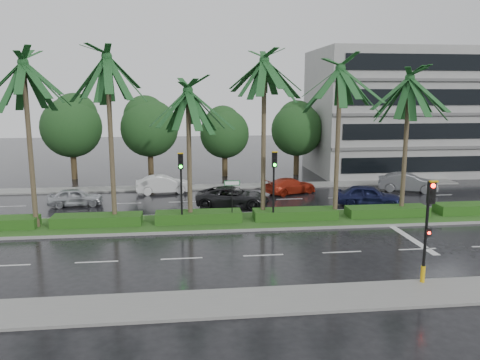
{
  "coord_description": "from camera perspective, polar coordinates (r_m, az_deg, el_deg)",
  "views": [
    {
      "loc": [
        -3.69,
        -26.67,
        7.89
      ],
      "look_at": [
        -0.4,
        1.5,
        2.58
      ],
      "focal_mm": 35.0,
      "sensor_mm": 36.0,
      "label": 1
    }
  ],
  "objects": [
    {
      "name": "far_sidewalk",
      "position": [
        39.63,
        -1.18,
        -0.79
      ],
      "size": [
        40.0,
        2.0,
        0.12
      ],
      "primitive_type": "cube",
      "color": "slate",
      "rests_on": "ground"
    },
    {
      "name": "hedge",
      "position": [
        28.89,
        0.91,
        -4.32
      ],
      "size": [
        35.2,
        1.4,
        0.6
      ],
      "color": "#154012",
      "rests_on": "median"
    },
    {
      "name": "signal_median_left",
      "position": [
        27.41,
        -7.2,
        0.24
      ],
      "size": [
        0.34,
        0.42,
        4.36
      ],
      "color": "black",
      "rests_on": "median"
    },
    {
      "name": "car_silver",
      "position": [
        34.99,
        -19.41,
        -1.97
      ],
      "size": [
        1.86,
        3.86,
        1.27
      ],
      "primitive_type": "imported",
      "rotation": [
        0.0,
        0.0,
        1.67
      ],
      "color": "#B7B9C0",
      "rests_on": "ground"
    },
    {
      "name": "signal_near",
      "position": [
        20.53,
        21.89,
        -5.39
      ],
      "size": [
        0.34,
        0.45,
        4.36
      ],
      "color": "black",
      "rests_on": "near_sidewalk"
    },
    {
      "name": "car_red",
      "position": [
        37.25,
        6.18,
        -0.71
      ],
      "size": [
        3.31,
        4.63,
        1.25
      ],
      "primitive_type": "imported",
      "rotation": [
        0.0,
        0.0,
        1.98
      ],
      "color": "#A02311",
      "rests_on": "ground"
    },
    {
      "name": "palm_row",
      "position": [
        27.8,
        -1.66,
        11.95
      ],
      "size": [
        26.3,
        4.2,
        10.55
      ],
      "color": "#483729",
      "rests_on": "median"
    },
    {
      "name": "ground",
      "position": [
        28.06,
        1.18,
        -5.73
      ],
      "size": [
        120.0,
        120.0,
        0.0
      ],
      "primitive_type": "plane",
      "color": "black",
      "rests_on": "ground"
    },
    {
      "name": "near_sidewalk",
      "position": [
        18.61,
        5.59,
        -14.34
      ],
      "size": [
        40.0,
        2.4,
        0.12
      ],
      "primitive_type": "cube",
      "color": "slate",
      "rests_on": "ground"
    },
    {
      "name": "signal_median_right",
      "position": [
        27.9,
        4.17,
        0.48
      ],
      "size": [
        0.34,
        0.42,
        4.36
      ],
      "color": "black",
      "rests_on": "median"
    },
    {
      "name": "car_white",
      "position": [
        37.62,
        -9.29,
        -0.53
      ],
      "size": [
        2.01,
        4.49,
        1.43
      ],
      "primitive_type": "imported",
      "rotation": [
        0.0,
        0.0,
        1.69
      ],
      "color": "silver",
      "rests_on": "ground"
    },
    {
      "name": "car_grey",
      "position": [
        40.14,
        19.73,
        -0.28
      ],
      "size": [
        3.11,
        4.79,
        1.49
      ],
      "primitive_type": "imported",
      "rotation": [
        0.0,
        0.0,
        1.2
      ],
      "color": "slate",
      "rests_on": "ground"
    },
    {
      "name": "median",
      "position": [
        28.99,
        0.91,
        -5.03
      ],
      "size": [
        36.0,
        4.0,
        0.15
      ],
      "color": "gray",
      "rests_on": "ground"
    },
    {
      "name": "street_sign",
      "position": [
        27.89,
        -0.98,
        -1.33
      ],
      "size": [
        0.95,
        0.09,
        2.6
      ],
      "color": "black",
      "rests_on": "median"
    },
    {
      "name": "bg_trees",
      "position": [
        44.47,
        -2.73,
        6.63
      ],
      "size": [
        33.36,
        5.46,
        7.89
      ],
      "color": "#372C19",
      "rests_on": "ground"
    },
    {
      "name": "car_blue",
      "position": [
        34.09,
        15.37,
        -1.87
      ],
      "size": [
        3.1,
        4.76,
        1.51
      ],
      "primitive_type": "imported",
      "rotation": [
        0.0,
        0.0,
        1.24
      ],
      "color": "#161A42",
      "rests_on": "ground"
    },
    {
      "name": "building",
      "position": [
        49.26,
        18.36,
        7.87
      ],
      "size": [
        16.0,
        10.0,
        12.0
      ],
      "primitive_type": "cube",
      "color": "gray",
      "rests_on": "ground"
    },
    {
      "name": "lane_markings",
      "position": [
        28.21,
        7.45,
        -5.71
      ],
      "size": [
        34.0,
        13.06,
        0.01
      ],
      "color": "silver",
      "rests_on": "ground"
    },
    {
      "name": "car_darkgrey",
      "position": [
        32.71,
        -0.9,
        -2.08
      ],
      "size": [
        3.25,
        5.46,
        1.42
      ],
      "primitive_type": "imported",
      "rotation": [
        0.0,
        0.0,
        1.39
      ],
      "color": "black",
      "rests_on": "ground"
    }
  ]
}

